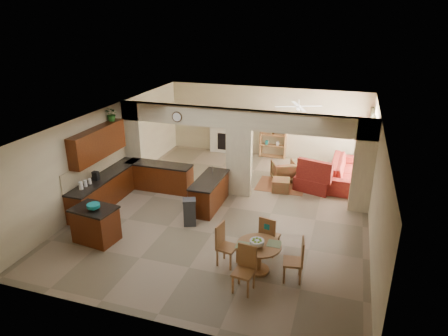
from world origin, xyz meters
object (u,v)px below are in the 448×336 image
(armchair, at_px, (284,171))
(sofa, at_px, (347,172))
(kitchen_island, at_px, (96,224))
(dining_table, at_px, (258,253))

(armchair, bearing_deg, sofa, 169.68)
(kitchen_island, relative_size, sofa, 0.42)
(dining_table, bearing_deg, kitchen_island, 179.88)
(sofa, distance_m, armchair, 2.17)
(kitchen_island, xyz_separation_m, dining_table, (4.26, -0.01, 0.00))
(sofa, relative_size, armchair, 3.47)
(dining_table, height_order, armchair, armchair)
(dining_table, height_order, sofa, sofa)
(dining_table, bearing_deg, sofa, 73.39)
(kitchen_island, xyz_separation_m, armchair, (3.91, 5.34, -0.11))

